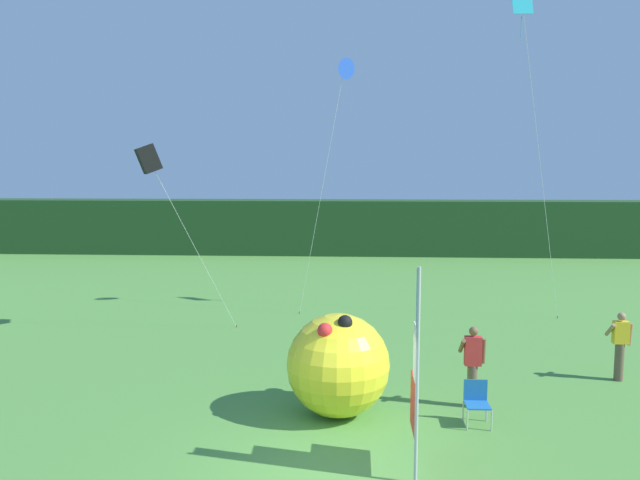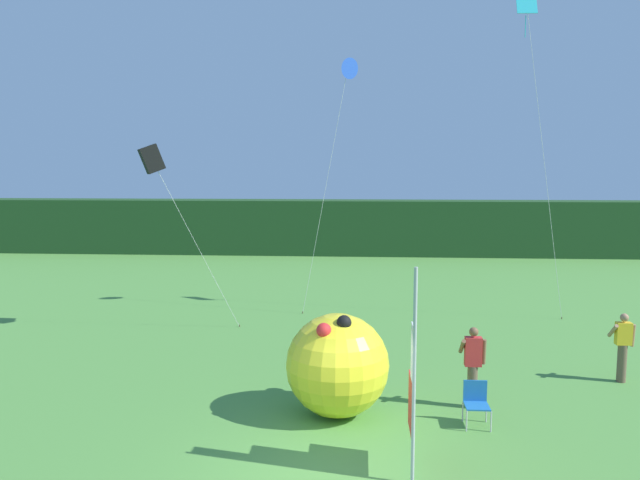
# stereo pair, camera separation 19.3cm
# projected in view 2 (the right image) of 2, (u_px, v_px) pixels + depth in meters

# --- Properties ---
(ground_plane) EXTENTS (120.00, 120.00, 0.00)m
(ground_plane) POSITION_uv_depth(u_px,v_px,m) (327.00, 475.00, 10.65)
(ground_plane) COLOR #518E3D
(distant_treeline) EXTENTS (80.00, 2.40, 3.27)m
(distant_treeline) POSITION_uv_depth(u_px,v_px,m) (353.00, 227.00, 37.60)
(distant_treeline) COLOR #1E421E
(distant_treeline) RESTS_ON ground
(banner_flag) EXTENTS (0.06, 1.03, 3.65)m
(banner_flag) POSITION_uv_depth(u_px,v_px,m) (413.00, 376.00, 10.43)
(banner_flag) COLOR #B7B7BC
(banner_flag) RESTS_ON ground
(person_near_banner) EXTENTS (0.55, 0.48, 1.80)m
(person_near_banner) POSITION_uv_depth(u_px,v_px,m) (473.00, 365.00, 13.52)
(person_near_banner) COLOR brown
(person_near_banner) RESTS_ON ground
(person_mid_field) EXTENTS (0.55, 0.48, 1.71)m
(person_mid_field) POSITION_uv_depth(u_px,v_px,m) (623.00, 345.00, 15.16)
(person_mid_field) COLOR brown
(person_mid_field) RESTS_ON ground
(inflatable_balloon) EXTENTS (2.18, 2.25, 2.26)m
(inflatable_balloon) POSITION_uv_depth(u_px,v_px,m) (337.00, 365.00, 13.09)
(inflatable_balloon) COLOR yellow
(inflatable_balloon) RESTS_ON ground
(folding_chair) EXTENTS (0.51, 0.51, 0.89)m
(folding_chair) POSITION_uv_depth(u_px,v_px,m) (476.00, 400.00, 12.66)
(folding_chair) COLOR #BCBCC1
(folding_chair) RESTS_ON ground
(kite_cyan_diamond_0) EXTENTS (1.96, 0.40, 11.12)m
(kite_cyan_diamond_0) POSITION_uv_depth(u_px,v_px,m) (529.00, 21.00, 20.50)
(kite_cyan_diamond_0) COLOR brown
(kite_cyan_diamond_0) RESTS_ON ground
(kite_black_box_1) EXTENTS (2.93, 1.44, 5.97)m
(kite_black_box_1) POSITION_uv_depth(u_px,v_px,m) (152.00, 159.00, 19.03)
(kite_black_box_1) COLOR brown
(kite_black_box_1) RESTS_ON ground
(kite_blue_delta_2) EXTENTS (1.97, 0.71, 9.01)m
(kite_blue_delta_2) POSITION_uv_depth(u_px,v_px,m) (347.00, 70.00, 21.46)
(kite_blue_delta_2) COLOR brown
(kite_blue_delta_2) RESTS_ON ground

